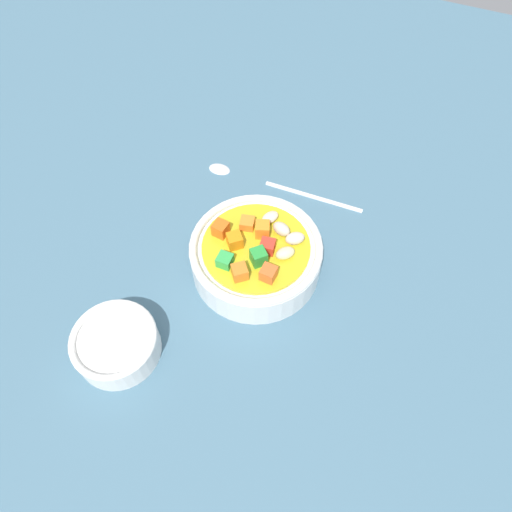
% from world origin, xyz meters
% --- Properties ---
extents(ground_plane, '(1.40, 1.40, 0.02)m').
position_xyz_m(ground_plane, '(0.00, 0.00, -0.01)').
color(ground_plane, '#42667A').
extents(soup_bowl_main, '(0.15, 0.15, 0.06)m').
position_xyz_m(soup_bowl_main, '(0.00, 0.00, 0.03)').
color(soup_bowl_main, white).
rests_on(soup_bowl_main, ground_plane).
extents(spoon, '(0.02, 0.22, 0.01)m').
position_xyz_m(spoon, '(-0.13, -0.04, 0.00)').
color(spoon, silver).
rests_on(spoon, ground_plane).
extents(side_bowl_small, '(0.09, 0.09, 0.03)m').
position_xyz_m(side_bowl_small, '(0.16, -0.09, 0.02)').
color(side_bowl_small, white).
rests_on(side_bowl_small, ground_plane).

